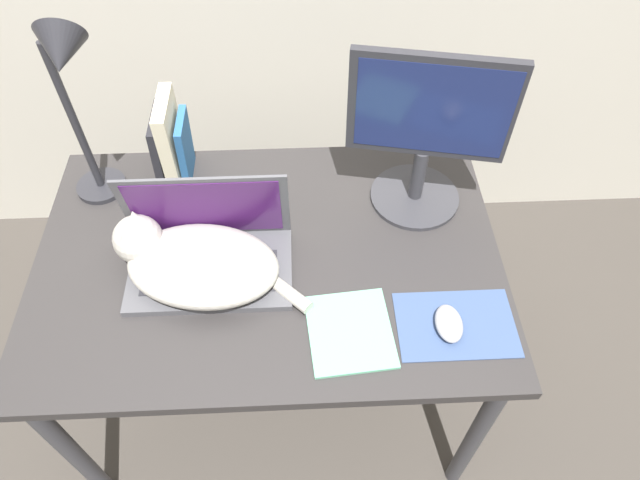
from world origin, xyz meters
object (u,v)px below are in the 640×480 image
at_px(laptop, 209,252).
at_px(cat, 194,262).
at_px(computer_mouse, 449,323).
at_px(notepad, 350,331).
at_px(external_monitor, 427,132).
at_px(desk_lamp, 70,86).
at_px(book_row, 171,143).

xyz_separation_m(laptop, cat, (-0.03, -0.04, 0.01)).
relative_size(computer_mouse, notepad, 0.44).
distance_m(external_monitor, desk_lamp, 0.82).
xyz_separation_m(book_row, notepad, (0.44, -0.52, -0.11)).
xyz_separation_m(cat, computer_mouse, (0.57, -0.17, -0.04)).
bearing_deg(computer_mouse, laptop, 159.34).
distance_m(book_row, notepad, 0.69).
bearing_deg(desk_lamp, computer_mouse, -28.49).
height_order(computer_mouse, desk_lamp, desk_lamp).
height_order(cat, notepad, cat).
height_order(external_monitor, book_row, external_monitor).
bearing_deg(desk_lamp, cat, -48.05).
bearing_deg(computer_mouse, cat, 163.70).
relative_size(laptop, book_row, 1.59).
xyz_separation_m(laptop, external_monitor, (0.52, 0.19, 0.18)).
xyz_separation_m(computer_mouse, notepad, (-0.22, -0.00, -0.01)).
distance_m(external_monitor, book_row, 0.66).
bearing_deg(computer_mouse, notepad, -179.49).
bearing_deg(laptop, cat, -130.32).
relative_size(computer_mouse, book_row, 0.40).
distance_m(computer_mouse, book_row, 0.84).
relative_size(cat, notepad, 2.11).
bearing_deg(book_row, laptop, -69.92).
relative_size(laptop, external_monitor, 0.89).
xyz_separation_m(laptop, book_row, (-0.12, 0.32, 0.06)).
distance_m(external_monitor, notepad, 0.50).
bearing_deg(laptop, computer_mouse, -20.66).
xyz_separation_m(computer_mouse, book_row, (-0.66, 0.52, 0.09)).
height_order(external_monitor, computer_mouse, external_monitor).
bearing_deg(cat, laptop, 49.68).
height_order(cat, computer_mouse, cat).
bearing_deg(notepad, laptop, 147.33).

